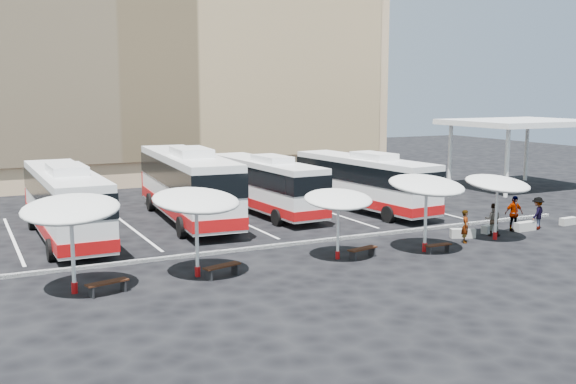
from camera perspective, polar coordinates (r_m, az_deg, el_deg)
name	(u,v)px	position (r m, az deg, el deg)	size (l,w,h in m)	color
ground	(297,247)	(32.20, 0.79, -4.72)	(120.00, 120.00, 0.00)	black
sandstone_building	(130,29)	(61.63, -13.26, 13.26)	(42.00, 18.25, 29.60)	tan
service_canopy	(519,124)	(53.94, 18.99, 5.45)	(10.00, 8.00, 5.20)	white
curb_divider	(293,244)	(32.61, 0.39, -4.41)	(34.00, 0.25, 0.15)	black
bay_lines	(234,219)	(39.32, -4.56, -2.28)	(24.15, 12.00, 0.01)	white
bus_0	(65,201)	(35.17, -18.34, -0.72)	(2.92, 12.27, 3.89)	white
bus_1	(187,183)	(38.85, -8.53, 0.78)	(3.89, 13.65, 4.28)	white
bus_2	(265,183)	(40.74, -1.97, 0.75)	(3.03, 11.45, 3.60)	white
bus_3	(364,180)	(41.94, 6.41, 0.98)	(3.52, 11.79, 3.69)	white
sunshade_0	(71,209)	(25.65, -17.92, -1.42)	(4.65, 4.67, 3.71)	white
sunshade_1	(196,201)	(26.89, -7.79, -0.75)	(4.16, 4.19, 3.63)	white
sunshade_2	(338,200)	(29.60, 4.27, -0.64)	(3.58, 3.61, 3.15)	white
sunshade_3	(427,186)	(31.47, 11.65, 0.54)	(3.82, 3.86, 3.65)	white
sunshade_4	(497,184)	(34.97, 17.31, 0.67)	(3.61, 3.64, 3.32)	white
wood_bench_0	(107,285)	(25.79, -15.05, -7.57)	(1.64, 0.80, 0.49)	black
wood_bench_1	(222,268)	(27.24, -5.60, -6.42)	(1.69, 0.88, 0.50)	black
wood_bench_2	(363,250)	(30.27, 6.33, -4.93)	(1.59, 0.76, 0.47)	black
wood_bench_3	(438,246)	(31.82, 12.60, -4.51)	(1.34, 0.38, 0.41)	black
conc_bench_0	(463,233)	(35.35, 14.57, -3.40)	(1.24, 0.41, 0.47)	#989893
conc_bench_1	(489,229)	(37.00, 16.69, -2.99)	(1.13, 0.38, 0.43)	#989893
conc_bench_2	(525,226)	(38.07, 19.42, -2.76)	(1.26, 0.42, 0.47)	#989893
conc_bench_3	(568,221)	(40.58, 22.64, -2.30)	(1.09, 0.36, 0.41)	#989893
passenger_0	(466,226)	(34.12, 14.80, -2.84)	(0.60, 0.39, 1.63)	black
passenger_1	(493,220)	(36.14, 17.00, -2.25)	(0.82, 0.64, 1.69)	black
passenger_2	(514,214)	(37.65, 18.59, -1.74)	(1.11, 0.46, 1.89)	black
passenger_3	(537,213)	(38.52, 20.36, -1.70)	(1.14, 0.65, 1.76)	black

